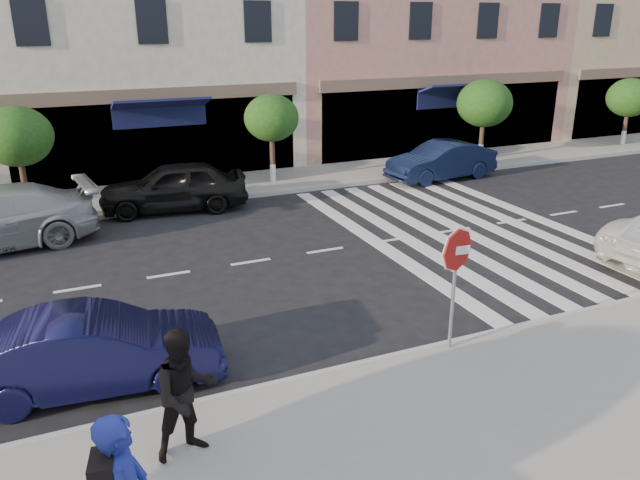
{
  "coord_description": "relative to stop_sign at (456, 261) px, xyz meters",
  "views": [
    {
      "loc": [
        -4.13,
        -9.68,
        5.69
      ],
      "look_at": [
        0.64,
        1.22,
        1.4
      ],
      "focal_mm": 35.0,
      "sensor_mm": 36.0,
      "label": 1
    }
  ],
  "objects": [
    {
      "name": "building_east_far",
      "position": [
        22.11,
        18.67,
        4.2
      ],
      "size": [
        12.0,
        9.0,
        12.0
      ],
      "primitive_type": "cube",
      "color": "#CFAE85",
      "rests_on": "ground"
    },
    {
      "name": "street_tree_eb",
      "position": [
        18.11,
        12.47,
        0.42
      ],
      "size": [
        2.0,
        2.0,
        2.94
      ],
      "color": "#473323",
      "rests_on": "sidewalk_far"
    },
    {
      "name": "street_tree_wb",
      "position": [
        -6.89,
        12.47,
        0.51
      ],
      "size": [
        2.1,
        2.1,
        3.06
      ],
      "color": "#473323",
      "rests_on": "sidewalk_far"
    },
    {
      "name": "sidewalk_far",
      "position": [
        -1.89,
        12.67,
        -1.73
      ],
      "size": [
        60.0,
        3.0,
        0.15
      ],
      "primitive_type": "cube",
      "color": "gray",
      "rests_on": "ground"
    },
    {
      "name": "walker",
      "position": [
        -4.84,
        -0.96,
        -0.74
      ],
      "size": [
        1.0,
        0.84,
        1.82
      ],
      "primitive_type": "imported",
      "rotation": [
        0.0,
        0.0,
        0.19
      ],
      "color": "black",
      "rests_on": "sidewalk_near"
    },
    {
      "name": "stop_sign",
      "position": [
        0.0,
        0.0,
        0.0
      ],
      "size": [
        0.79,
        0.12,
        2.25
      ],
      "rotation": [
        0.0,
        0.0,
        -0.09
      ],
      "color": "gray",
      "rests_on": "sidewalk_near"
    },
    {
      "name": "ground",
      "position": [
        -1.89,
        1.67,
        -1.8
      ],
      "size": [
        120.0,
        120.0,
        0.0
      ],
      "primitive_type": "plane",
      "color": "black",
      "rests_on": "ground"
    },
    {
      "name": "street_tree_ea",
      "position": [
        10.11,
        12.47,
        0.59
      ],
      "size": [
        2.2,
        2.2,
        3.19
      ],
      "color": "#473323",
      "rests_on": "sidewalk_far"
    },
    {
      "name": "car_far_mid",
      "position": [
        -2.71,
        10.77,
        -1.05
      ],
      "size": [
        4.62,
        2.35,
        1.51
      ],
      "primitive_type": "imported",
      "rotation": [
        0.0,
        0.0,
        -1.7
      ],
      "color": "black",
      "rests_on": "ground"
    },
    {
      "name": "street_tree_c",
      "position": [
        1.11,
        12.47,
        0.56
      ],
      "size": [
        1.9,
        1.9,
        3.04
      ],
      "color": "#473323",
      "rests_on": "sidewalk_far"
    },
    {
      "name": "building_centre",
      "position": [
        -2.39,
        18.67,
        3.7
      ],
      "size": [
        11.0,
        9.0,
        11.0
      ],
      "primitive_type": "cube",
      "color": "beige",
      "rests_on": "ground"
    },
    {
      "name": "car_far_right",
      "position": [
        7.05,
        10.77,
        -1.11
      ],
      "size": [
        4.27,
        1.81,
        1.37
      ],
      "primitive_type": "imported",
      "rotation": [
        0.0,
        0.0,
        -1.48
      ],
      "color": "black",
      "rests_on": "ground"
    },
    {
      "name": "sidewalk_near",
      "position": [
        -1.89,
        -2.08,
        -1.73
      ],
      "size": [
        60.0,
        4.5,
        0.15
      ],
      "primitive_type": "cube",
      "color": "gray",
      "rests_on": "ground"
    },
    {
      "name": "car_near_mid",
      "position": [
        -5.8,
        1.44,
        -1.14
      ],
      "size": [
        4.13,
        1.83,
        1.32
      ],
      "primitive_type": "imported",
      "rotation": [
        0.0,
        0.0,
        1.46
      ],
      "color": "black",
      "rests_on": "ground"
    }
  ]
}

